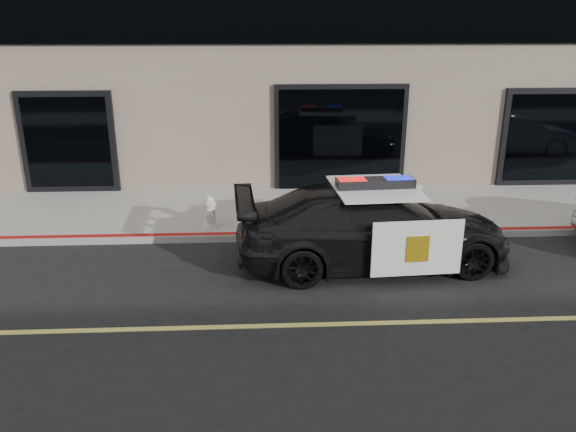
{
  "coord_description": "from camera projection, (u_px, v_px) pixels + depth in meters",
  "views": [
    {
      "loc": [
        -3.09,
        -7.49,
        4.36
      ],
      "look_at": [
        -2.61,
        2.2,
        1.0
      ],
      "focal_mm": 35.0,
      "sensor_mm": 36.0,
      "label": 1
    }
  ],
  "objects": [
    {
      "name": "ground",
      "position": [
        464.0,
        321.0,
        8.64
      ],
      "size": [
        120.0,
        120.0,
        0.0
      ],
      "primitive_type": "plane",
      "color": "black",
      "rests_on": "ground"
    },
    {
      "name": "police_car",
      "position": [
        373.0,
        226.0,
        10.47
      ],
      "size": [
        2.73,
        5.39,
        1.68
      ],
      "color": "black",
      "rests_on": "ground"
    },
    {
      "name": "fire_hydrant",
      "position": [
        210.0,
        212.0,
        12.07
      ],
      "size": [
        0.32,
        0.45,
        0.71
      ],
      "color": "silver",
      "rests_on": "sidewalk_n"
    },
    {
      "name": "sidewalk_n",
      "position": [
        389.0,
        209.0,
        13.57
      ],
      "size": [
        60.0,
        3.5,
        0.15
      ],
      "primitive_type": "cube",
      "color": "gray",
      "rests_on": "ground"
    }
  ]
}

